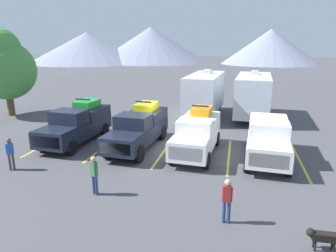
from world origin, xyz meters
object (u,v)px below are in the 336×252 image
(person_b, at_px, (10,152))
(pickup_truck_c, at_px, (197,133))
(person_c, at_px, (227,198))
(dog, at_px, (321,236))
(pickup_truck_d, at_px, (268,139))
(pickup_truck_a, at_px, (77,123))
(camper_trailer_b, at_px, (253,94))
(pickup_truck_b, at_px, (139,127))
(camper_trailer_a, at_px, (205,93))
(person_a, at_px, (94,173))

(person_b, bearing_deg, pickup_truck_c, 27.23)
(pickup_truck_c, bearing_deg, person_c, -74.23)
(dog, bearing_deg, pickup_truck_c, 121.94)
(person_c, relative_size, dog, 1.59)
(pickup_truck_d, relative_size, person_b, 3.33)
(pickup_truck_a, relative_size, camper_trailer_b, 0.71)
(pickup_truck_b, distance_m, pickup_truck_d, 7.21)
(pickup_truck_b, height_order, pickup_truck_c, pickup_truck_b)
(pickup_truck_a, height_order, camper_trailer_a, camper_trailer_a)
(pickup_truck_b, xyz_separation_m, camper_trailer_a, (2.93, 8.39, 0.81))
(person_b, bearing_deg, person_a, -15.68)
(camper_trailer_a, bearing_deg, pickup_truck_b, -109.28)
(pickup_truck_b, xyz_separation_m, person_b, (-4.96, -4.66, -0.25))
(camper_trailer_b, bearing_deg, pickup_truck_b, -127.77)
(camper_trailer_a, distance_m, person_b, 15.28)
(pickup_truck_a, relative_size, pickup_truck_c, 1.07)
(camper_trailer_b, distance_m, person_c, 15.78)
(pickup_truck_d, bearing_deg, camper_trailer_a, 115.65)
(pickup_truck_d, bearing_deg, person_b, -161.07)
(camper_trailer_b, distance_m, person_a, 16.26)
(camper_trailer_b, relative_size, person_a, 4.91)
(pickup_truck_c, xyz_separation_m, camper_trailer_b, (3.29, 9.04, 0.82))
(pickup_truck_c, bearing_deg, camper_trailer_b, 70.01)
(pickup_truck_a, xyz_separation_m, dog, (12.14, -7.88, -0.70))
(camper_trailer_a, distance_m, person_a, 14.78)
(pickup_truck_a, xyz_separation_m, pickup_truck_c, (7.47, -0.40, -0.01))
(pickup_truck_a, xyz_separation_m, person_c, (9.35, -7.04, -0.24))
(camper_trailer_b, distance_m, dog, 16.65)
(pickup_truck_b, distance_m, person_a, 6.08)
(camper_trailer_a, distance_m, camper_trailer_b, 3.84)
(pickup_truck_d, xyz_separation_m, person_b, (-12.16, -4.17, -0.20))
(pickup_truck_d, relative_size, dog, 5.33)
(pickup_truck_b, bearing_deg, camper_trailer_b, 52.23)
(pickup_truck_b, height_order, person_a, pickup_truck_b)
(pickup_truck_c, bearing_deg, pickup_truck_b, 174.73)
(pickup_truck_d, bearing_deg, pickup_truck_a, 177.11)
(person_a, bearing_deg, pickup_truck_d, 38.15)
(camper_trailer_b, bearing_deg, person_a, -114.27)
(camper_trailer_a, relative_size, camper_trailer_b, 1.04)
(pickup_truck_b, height_order, camper_trailer_b, camper_trailer_b)
(camper_trailer_a, xyz_separation_m, camper_trailer_b, (3.82, 0.34, -0.02))
(pickup_truck_d, relative_size, camper_trailer_a, 0.64)
(pickup_truck_c, height_order, dog, pickup_truck_c)
(person_b, xyz_separation_m, dog, (13.10, -3.15, -0.47))
(person_a, xyz_separation_m, person_c, (5.26, -0.89, -0.02))
(camper_trailer_a, relative_size, person_b, 5.18)
(pickup_truck_b, distance_m, camper_trailer_b, 11.06)
(person_b, bearing_deg, camper_trailer_a, 58.82)
(pickup_truck_b, distance_m, dog, 11.30)
(pickup_truck_c, xyz_separation_m, person_a, (-3.38, -5.76, -0.21))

